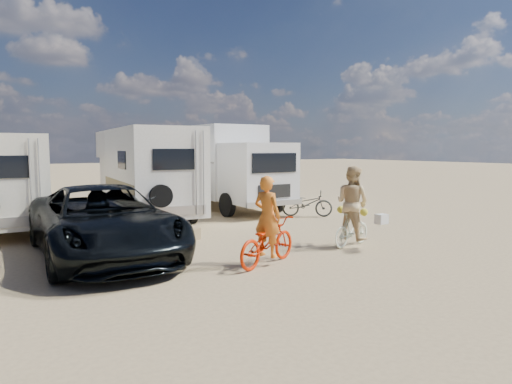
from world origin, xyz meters
TOP-DOWN VIEW (x-y plane):
  - ground at (0.00, 0.00)m, footprint 140.00×140.00m
  - rv_main at (-0.02, 6.62)m, footprint 3.09×7.61m
  - rv_left at (-4.66, 6.88)m, footprint 2.58×6.81m
  - box_truck at (3.66, 7.15)m, footprint 2.58×7.27m
  - dark_suv at (-3.02, 1.01)m, footprint 3.07×6.14m
  - bike_man at (-0.22, -1.63)m, footprint 2.07×1.36m
  - bike_woman at (2.70, -1.24)m, footprint 1.52×0.70m
  - rider_man at (-0.22, -1.63)m, footprint 0.63×0.75m
  - rider_woman at (2.70, -1.24)m, footprint 0.89×1.05m
  - bike_parked at (5.04, 3.43)m, footprint 1.83×1.68m
  - cooler at (-1.58, 2.09)m, footprint 0.61×0.54m
  - crate at (-0.45, 1.80)m, footprint 0.52×0.52m

SIDE VIEW (x-z plane):
  - ground at x=0.00m, z-range 0.00..0.00m
  - crate at x=-0.45m, z-range 0.00..0.33m
  - cooler at x=-1.58m, z-range 0.00..0.40m
  - bike_woman at x=2.70m, z-range 0.00..0.88m
  - bike_parked at x=5.04m, z-range 0.00..0.97m
  - bike_man at x=-0.22m, z-range 0.00..1.03m
  - dark_suv at x=-3.02m, z-range 0.00..1.67m
  - rider_man at x=-0.22m, z-range 0.00..1.76m
  - rider_woman at x=2.70m, z-range 0.00..1.90m
  - rv_left at x=-4.66m, z-range 0.00..2.92m
  - rv_main at x=-0.02m, z-range 0.00..3.19m
  - box_truck at x=3.66m, z-range 0.00..3.45m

